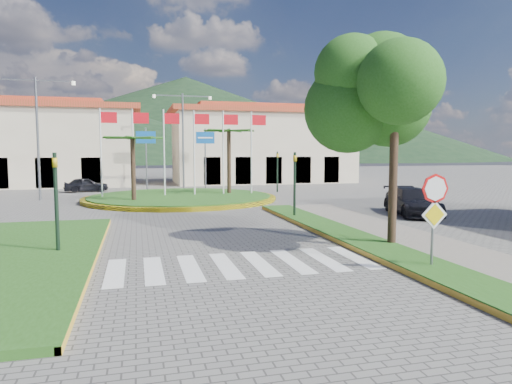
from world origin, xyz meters
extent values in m
plane|color=slate|center=(0.00, 0.00, 0.00)|extent=(160.00, 160.00, 0.00)
cube|color=gray|center=(6.00, 2.00, 0.07)|extent=(4.00, 28.00, 0.15)
cube|color=#224D16|center=(4.80, 2.00, 0.09)|extent=(1.60, 28.00, 0.18)
cube|color=#224D16|center=(-6.50, 6.00, 0.09)|extent=(5.00, 14.00, 0.18)
cube|color=silver|center=(0.00, 4.00, 0.01)|extent=(8.00, 3.00, 0.01)
cylinder|color=yellow|center=(0.00, 22.00, 0.12)|extent=(12.70, 12.70, 0.24)
cylinder|color=#224D16|center=(0.00, 22.00, 0.15)|extent=(12.00, 12.00, 0.30)
cylinder|color=black|center=(-3.00, 20.00, 2.02)|extent=(0.28, 0.28, 4.05)
cylinder|color=black|center=(3.50, 23.00, 2.34)|extent=(0.28, 0.28, 4.68)
cylinder|color=silver|center=(-5.00, 22.50, 3.00)|extent=(0.10, 0.10, 6.00)
cube|color=red|center=(-4.45, 22.50, 5.40)|extent=(1.00, 0.03, 0.70)
cylinder|color=silver|center=(-3.00, 22.50, 3.00)|extent=(0.10, 0.10, 6.00)
cube|color=red|center=(-2.45, 22.50, 5.40)|extent=(1.00, 0.03, 0.70)
cylinder|color=silver|center=(-1.00, 22.50, 3.00)|extent=(0.10, 0.10, 6.00)
cube|color=red|center=(-0.45, 22.50, 5.40)|extent=(1.00, 0.03, 0.70)
cylinder|color=silver|center=(1.00, 22.50, 3.00)|extent=(0.10, 0.10, 6.00)
cube|color=red|center=(1.55, 22.50, 5.40)|extent=(1.00, 0.03, 0.70)
cylinder|color=silver|center=(3.00, 22.50, 3.00)|extent=(0.10, 0.10, 6.00)
cube|color=red|center=(3.55, 22.50, 5.40)|extent=(1.00, 0.03, 0.70)
cylinder|color=silver|center=(5.00, 22.50, 3.00)|extent=(0.10, 0.10, 6.00)
cube|color=red|center=(5.55, 22.50, 5.40)|extent=(1.00, 0.03, 0.70)
cylinder|color=slate|center=(4.90, 2.00, 1.25)|extent=(0.07, 0.07, 2.50)
cylinder|color=red|center=(4.90, 1.95, 2.25)|extent=(0.80, 0.03, 0.80)
cube|color=yellow|center=(4.90, 1.94, 1.55)|extent=(0.78, 0.03, 0.78)
cylinder|color=black|center=(5.50, 5.00, 2.20)|extent=(0.28, 0.28, 4.40)
ellipsoid|color=#205215|center=(5.50, 5.00, 5.20)|extent=(3.60, 3.60, 3.20)
cylinder|color=black|center=(-5.20, 6.50, 1.60)|extent=(0.12, 0.12, 3.20)
imported|color=#C09B12|center=(-5.20, 6.50, 2.60)|extent=(0.15, 0.18, 0.90)
cylinder|color=black|center=(4.50, 12.00, 1.60)|extent=(0.12, 0.12, 3.20)
imported|color=#C09B12|center=(4.50, 12.00, 2.60)|extent=(0.15, 0.18, 0.90)
cylinder|color=black|center=(8.00, 26.00, 1.60)|extent=(0.12, 0.12, 3.20)
imported|color=#C09B12|center=(8.00, 26.00, 2.60)|extent=(0.18, 0.15, 0.90)
cylinder|color=slate|center=(-2.00, 31.00, 2.60)|extent=(0.12, 0.12, 5.20)
cube|color=#1056AD|center=(-2.00, 30.94, 4.40)|extent=(1.60, 0.05, 1.00)
cylinder|color=slate|center=(3.00, 31.00, 2.60)|extent=(0.12, 0.12, 5.20)
cube|color=#1056AD|center=(3.00, 30.94, 4.40)|extent=(1.60, 0.05, 1.00)
cylinder|color=slate|center=(1.00, 30.00, 4.00)|extent=(0.16, 0.16, 8.00)
cube|color=slate|center=(-0.20, 30.00, 7.80)|extent=(2.40, 0.08, 0.08)
cube|color=slate|center=(2.20, 30.00, 7.80)|extent=(2.40, 0.08, 0.08)
cylinder|color=slate|center=(-9.00, 24.00, 4.00)|extent=(0.16, 0.16, 8.00)
cube|color=slate|center=(-10.20, 24.00, 7.80)|extent=(2.40, 0.08, 0.08)
cube|color=slate|center=(-7.80, 24.00, 7.80)|extent=(2.40, 0.08, 0.08)
cube|color=beige|center=(-14.00, 38.00, 3.50)|extent=(22.00, 9.00, 7.00)
cube|color=#A84420|center=(-14.00, 38.00, 7.25)|extent=(23.32, 9.54, 0.50)
cube|color=#A84420|center=(-14.00, 38.00, 7.75)|extent=(16.50, 4.95, 0.60)
cube|color=beige|center=(10.00, 38.00, 3.50)|extent=(18.00, 9.00, 7.00)
cube|color=#A84420|center=(10.00, 38.00, 7.25)|extent=(19.08, 9.54, 0.50)
cube|color=#A84420|center=(10.00, 38.00, 7.75)|extent=(13.50, 4.95, 0.60)
cone|color=black|center=(15.00, 160.00, 15.00)|extent=(180.00, 180.00, 30.00)
cone|color=black|center=(70.00, 135.00, 9.00)|extent=(120.00, 120.00, 18.00)
cone|color=black|center=(-10.00, 130.00, 8.00)|extent=(110.00, 110.00, 16.00)
imported|color=white|center=(-8.65, 36.76, 0.61)|extent=(4.81, 3.25, 1.22)
imported|color=black|center=(-6.74, 30.00, 0.57)|extent=(3.56, 1.96, 1.15)
imported|color=black|center=(10.34, 35.07, 0.68)|extent=(4.35, 2.30, 1.36)
imported|color=black|center=(10.80, 11.83, 0.69)|extent=(3.00, 5.05, 1.37)
camera|label=1|loc=(-2.77, -8.54, 3.24)|focal=32.00mm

